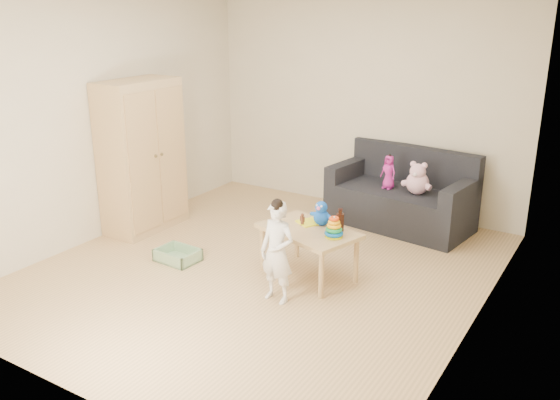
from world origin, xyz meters
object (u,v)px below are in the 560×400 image
Objects in this scene: play_table at (308,253)px; toddler at (277,253)px; sofa at (399,207)px; wardrobe at (142,156)px.

play_table is 0.59m from toddler.
toddler reaches higher than play_table.
sofa is 1.81× the size of toddler.
wardrobe reaches higher than play_table.
wardrobe reaches higher than toddler.
play_table reaches higher than sofa.
toddler is at bearing -17.64° from wardrobe.
wardrobe is 2.35m from toddler.
play_table is at bearing 95.60° from toddler.
sofa is (2.44, 1.57, -0.62)m from wardrobe.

